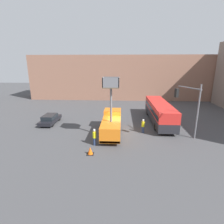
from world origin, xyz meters
TOP-DOWN VIEW (x-y plane):
  - ground_plane at (0.00, 0.00)m, footprint 120.00×120.00m
  - building_backdrop_far at (0.00, 25.71)m, footprint 44.00×10.00m
  - utility_truck at (-0.76, -0.23)m, footprint 2.25×7.14m
  - city_bus at (6.18, 4.96)m, footprint 2.59×11.88m
  - traffic_light_pole at (8.13, -1.59)m, footprint 3.31×3.06m
  - road_worker_near_truck at (-2.43, -3.55)m, footprint 0.38×0.38m
  - road_worker_directing at (3.24, 0.37)m, footprint 0.38×0.38m
  - traffic_cone_near_truck at (-2.56, -5.57)m, footprint 0.67×0.67m
  - parked_car_curbside at (-10.09, 3.24)m, footprint 1.84×4.57m

SIDE VIEW (x-z plane):
  - ground_plane at x=0.00m, z-range 0.00..0.00m
  - traffic_cone_near_truck at x=-2.56m, z-range -0.02..0.75m
  - parked_car_curbside at x=-10.09m, z-range 0.02..1.39m
  - road_worker_directing at x=3.24m, z-range 0.00..1.81m
  - road_worker_near_truck at x=-2.43m, z-range 0.01..1.88m
  - utility_truck at x=-0.76m, z-range -2.13..5.04m
  - city_bus at x=6.18m, z-range 0.26..3.24m
  - traffic_light_pole at x=8.13m, z-range 1.11..7.52m
  - building_backdrop_far at x=0.00m, z-range 0.00..10.63m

